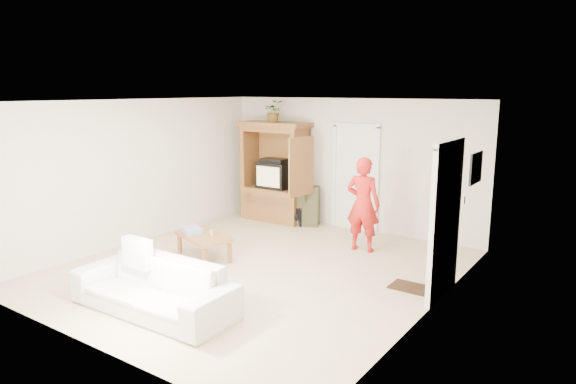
# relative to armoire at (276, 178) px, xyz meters

# --- Properties ---
(floor) EXTENTS (6.00, 6.00, 0.00)m
(floor) POSITION_rel_armoire_xyz_m (1.58, -2.66, -0.91)
(floor) COLOR tan
(floor) RESTS_ON ground
(ceiling) EXTENTS (6.00, 6.00, 0.00)m
(ceiling) POSITION_rel_armoire_xyz_m (1.58, -2.66, 1.69)
(ceiling) COLOR white
(ceiling) RESTS_ON floor
(wall_back) EXTENTS (5.50, 0.00, 5.50)m
(wall_back) POSITION_rel_armoire_xyz_m (1.58, 0.34, 0.39)
(wall_back) COLOR silver
(wall_back) RESTS_ON floor
(wall_front) EXTENTS (5.50, 0.00, 5.50)m
(wall_front) POSITION_rel_armoire_xyz_m (1.58, -5.66, 0.39)
(wall_front) COLOR silver
(wall_front) RESTS_ON floor
(wall_left) EXTENTS (0.00, 6.00, 6.00)m
(wall_left) POSITION_rel_armoire_xyz_m (-1.17, -2.66, 0.39)
(wall_left) COLOR silver
(wall_left) RESTS_ON floor
(wall_right) EXTENTS (0.00, 6.00, 6.00)m
(wall_right) POSITION_rel_armoire_xyz_m (4.33, -2.66, 0.39)
(wall_right) COLOR silver
(wall_right) RESTS_ON floor
(armoire) EXTENTS (1.82, 1.14, 2.10)m
(armoire) POSITION_rel_armoire_xyz_m (0.00, 0.00, 0.00)
(armoire) COLOR #98642F
(armoire) RESTS_ON floor
(door_back) EXTENTS (0.85, 0.05, 2.04)m
(door_back) POSITION_rel_armoire_xyz_m (1.73, 0.31, 0.11)
(door_back) COLOR white
(door_back) RESTS_ON floor
(doorway_right) EXTENTS (0.05, 0.90, 2.04)m
(doorway_right) POSITION_rel_armoire_xyz_m (4.30, -2.06, 0.11)
(doorway_right) COLOR black
(doorway_right) RESTS_ON floor
(framed_picture) EXTENTS (0.03, 0.60, 0.48)m
(framed_picture) POSITION_rel_armoire_xyz_m (4.31, -0.76, 0.69)
(framed_picture) COLOR black
(framed_picture) RESTS_ON wall_right
(doormat) EXTENTS (0.60, 0.40, 0.02)m
(doormat) POSITION_rel_armoire_xyz_m (3.88, -2.06, -0.90)
(doormat) COLOR #382316
(doormat) RESTS_ON floor
(plant) EXTENTS (0.53, 0.53, 0.45)m
(plant) POSITION_rel_armoire_xyz_m (-0.02, -0.03, 1.42)
(plant) COLOR #4C7238
(plant) RESTS_ON armoire
(man) EXTENTS (0.64, 0.45, 1.65)m
(man) POSITION_rel_armoire_xyz_m (2.49, -0.88, -0.08)
(man) COLOR red
(man) RESTS_ON floor
(sofa) EXTENTS (2.25, 0.92, 0.65)m
(sofa) POSITION_rel_armoire_xyz_m (1.47, -4.65, -0.58)
(sofa) COLOR silver
(sofa) RESTS_ON floor
(coffee_table) EXTENTS (1.20, 0.90, 0.40)m
(coffee_table) POSITION_rel_armoire_xyz_m (0.51, -2.75, -0.56)
(coffee_table) COLOR olive
(coffee_table) RESTS_ON floor
(towel) EXTENTS (0.46, 0.42, 0.08)m
(towel) POSITION_rel_armoire_xyz_m (0.24, -2.75, -0.47)
(towel) COLOR #FA53B7
(towel) RESTS_ON coffee_table
(candle) EXTENTS (0.08, 0.08, 0.10)m
(candle) POSITION_rel_armoire_xyz_m (0.65, -2.71, -0.46)
(candle) COLOR tan
(candle) RESTS_ON coffee_table
(backpack_black) EXTENTS (0.35, 0.26, 0.39)m
(backpack_black) POSITION_rel_armoire_xyz_m (0.65, -0.11, -0.72)
(backpack_black) COLOR black
(backpack_black) RESTS_ON floor
(backpack_olive) EXTENTS (0.52, 0.46, 0.82)m
(backpack_olive) POSITION_rel_armoire_xyz_m (0.83, -0.00, -0.50)
(backpack_olive) COLOR #47442B
(backpack_olive) RESTS_ON floor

